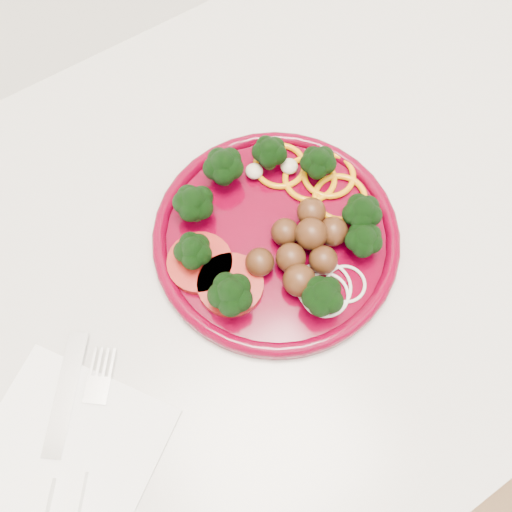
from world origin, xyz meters
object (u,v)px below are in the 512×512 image
plate (278,232)px  napkin (64,458)px  fork (76,493)px  knife (44,485)px

plate → napkin: (-0.26, -0.07, -0.02)m
plate → fork: size_ratio=1.59×
plate → knife: 0.30m
knife → fork: bearing=-97.0°
plate → knife: (-0.29, -0.08, -0.01)m
fork → plate: bearing=-30.8°
plate → knife: bearing=-164.4°
plate → fork: bearing=-159.6°
plate → fork: 0.28m
knife → fork: (0.02, -0.02, -0.00)m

